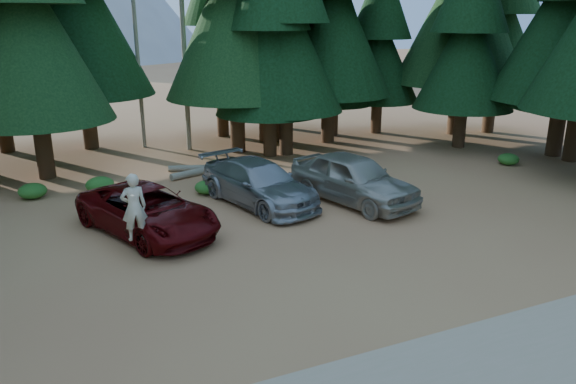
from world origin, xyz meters
name	(u,v)px	position (x,y,z in m)	size (l,w,h in m)	color
ground	(293,260)	(0.00, 0.00, 0.00)	(160.00, 160.00, 0.00)	#A76A47
forest_belt_north	(172,149)	(0.00, 15.00, 0.00)	(36.00, 7.00, 22.00)	black
forest_belt_east	(567,168)	(15.50, 4.00, 0.00)	(6.00, 22.00, 22.00)	black
snag_front	(183,28)	(0.80, 14.50, 6.00)	(0.24, 0.24, 12.00)	slate
snag_back	(137,49)	(-1.20, 16.00, 5.00)	(0.20, 0.20, 10.00)	slate
red_pickup	(147,210)	(-3.32, 3.81, 0.75)	(2.47, 5.36, 1.49)	#500608
silver_minivan_center	(259,183)	(0.93, 5.03, 0.78)	(2.19, 5.40, 1.57)	#989A9F
silver_minivan_right	(353,178)	(4.19, 3.81, 0.90)	(2.13, 5.29, 1.80)	#ACA699
frisbee_player	(134,207)	(-3.98, 2.00, 1.54)	(0.71, 0.47, 1.94)	beige
log_left	(214,169)	(0.68, 9.87, 0.15)	(0.30, 0.30, 4.26)	slate
log_mid	(205,168)	(0.39, 10.24, 0.13)	(0.26, 0.26, 3.21)	slate
log_right	(306,176)	(3.86, 7.15, 0.14)	(0.28, 0.28, 4.39)	slate
shrub_far_left	(100,185)	(-4.23, 8.89, 0.30)	(1.09, 1.09, 0.60)	#1E621D
shrub_left	(33,191)	(-6.64, 9.14, 0.28)	(1.03, 1.03, 0.57)	#1E621D
shrub_center_left	(218,166)	(0.90, 9.86, 0.27)	(0.98, 0.98, 0.54)	#1E621D
shrub_center_right	(207,187)	(-0.47, 6.98, 0.26)	(0.94, 0.94, 0.52)	#1E621D
shrub_right	(349,164)	(6.17, 7.54, 0.31)	(1.11, 1.11, 0.61)	#1E621D
shrub_far_right	(351,165)	(6.04, 7.11, 0.38)	(1.39, 1.39, 0.77)	#1E621D
shrub_edge_east	(508,159)	(13.47, 5.50, 0.26)	(0.95, 0.95, 0.52)	#1E621D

